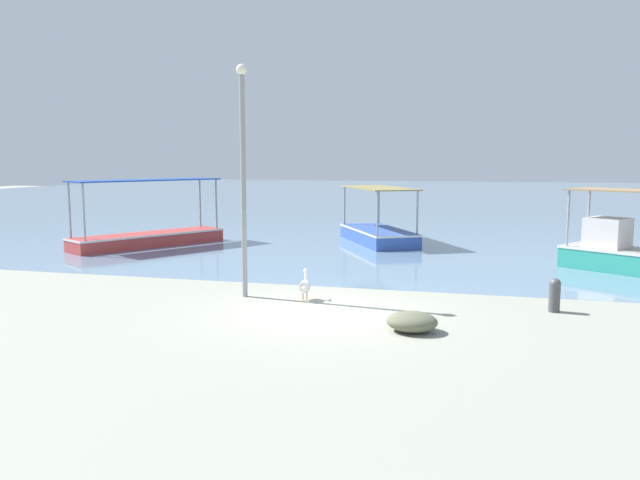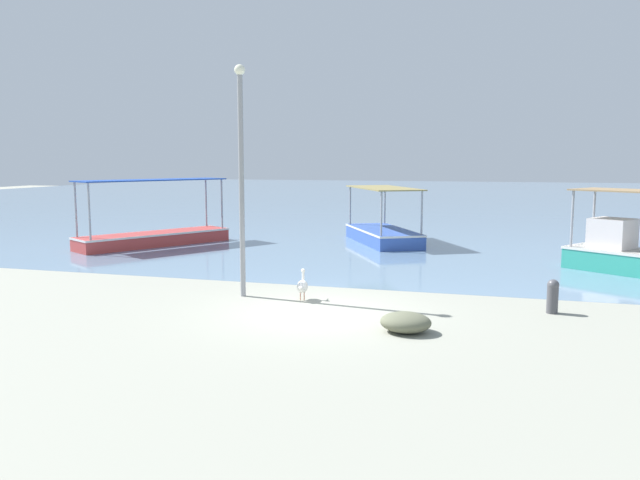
# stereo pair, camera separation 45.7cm
# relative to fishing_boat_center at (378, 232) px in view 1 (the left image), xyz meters

# --- Properties ---
(ground) EXTENTS (120.00, 120.00, 0.00)m
(ground) POSITION_rel_fishing_boat_center_xyz_m (0.77, -12.84, -0.48)
(ground) COLOR gray
(harbor_water) EXTENTS (110.00, 90.00, 0.00)m
(harbor_water) POSITION_rel_fishing_boat_center_xyz_m (0.77, 35.16, -0.48)
(harbor_water) COLOR #6785A1
(harbor_water) RESTS_ON ground
(fishing_boat_center) EXTENTS (4.22, 5.52, 2.41)m
(fishing_boat_center) POSITION_rel_fishing_boat_center_xyz_m (0.00, 0.00, 0.00)
(fishing_boat_center) COLOR #3758B3
(fishing_boat_center) RESTS_ON harbor_water
(fishing_boat_outer) EXTENTS (4.67, 6.47, 2.79)m
(fishing_boat_outer) POSITION_rel_fishing_boat_center_xyz_m (-9.15, -3.49, 0.02)
(fishing_boat_outer) COLOR #BD3D39
(fishing_boat_outer) RESTS_ON harbor_water
(fishing_boat_far_left) EXTENTS (4.80, 4.04, 2.65)m
(fishing_boat_far_left) POSITION_rel_fishing_boat_center_xyz_m (9.13, -5.10, 0.17)
(fishing_boat_far_left) COLOR teal
(fishing_boat_far_left) RESTS_ON harbor_water
(pelican) EXTENTS (0.37, 0.80, 0.80)m
(pelican) POSITION_rel_fishing_boat_center_xyz_m (0.01, -11.64, -0.11)
(pelican) COLOR #E0997A
(pelican) RESTS_ON ground
(lamp_post) EXTENTS (0.28, 0.28, 6.01)m
(lamp_post) POSITION_rel_fishing_boat_center_xyz_m (-1.65, -11.63, 2.88)
(lamp_post) COLOR gray
(lamp_post) RESTS_ON ground
(mooring_bollard) EXTENTS (0.28, 0.28, 0.81)m
(mooring_bollard) POSITION_rel_fishing_boat_center_xyz_m (6.11, -11.34, -0.05)
(mooring_bollard) COLOR #47474C
(mooring_bollard) RESTS_ON ground
(net_pile) EXTENTS (1.08, 0.92, 0.43)m
(net_pile) POSITION_rel_fishing_boat_center_xyz_m (3.01, -13.94, -0.27)
(net_pile) COLOR #63654E
(net_pile) RESTS_ON ground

